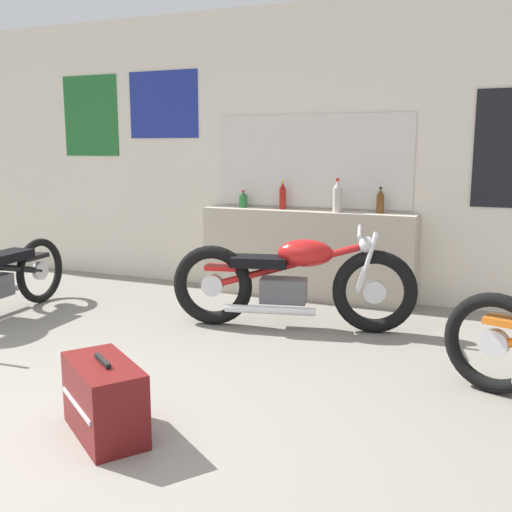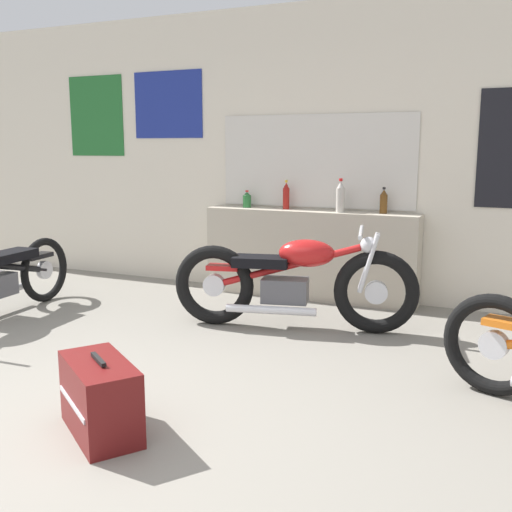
% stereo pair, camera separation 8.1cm
% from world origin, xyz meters
% --- Properties ---
extents(ground_plane, '(24.00, 24.00, 0.00)m').
position_xyz_m(ground_plane, '(0.00, 0.00, 0.00)').
color(ground_plane, gray).
extents(wall_back, '(10.00, 0.07, 2.80)m').
position_xyz_m(wall_back, '(0.01, 3.52, 1.40)').
color(wall_back, beige).
rests_on(wall_back, ground_plane).
extents(sill_counter, '(2.09, 0.28, 0.86)m').
position_xyz_m(sill_counter, '(0.38, 3.35, 0.43)').
color(sill_counter, '#B7AD99').
rests_on(sill_counter, ground_plane).
extents(bottle_leftmost, '(0.08, 0.08, 0.17)m').
position_xyz_m(bottle_leftmost, '(-0.30, 3.37, 0.93)').
color(bottle_leftmost, '#23662D').
rests_on(bottle_leftmost, sill_counter).
extents(bottle_left_center, '(0.06, 0.06, 0.28)m').
position_xyz_m(bottle_left_center, '(0.12, 3.38, 0.98)').
color(bottle_left_center, maroon).
rests_on(bottle_left_center, sill_counter).
extents(bottle_center, '(0.08, 0.08, 0.31)m').
position_xyz_m(bottle_center, '(0.68, 3.32, 1.00)').
color(bottle_center, '#B7B2A8').
rests_on(bottle_center, sill_counter).
extents(bottle_right_center, '(0.07, 0.07, 0.24)m').
position_xyz_m(bottle_right_center, '(1.07, 3.38, 0.96)').
color(bottle_right_center, '#5B3814').
rests_on(bottle_right_center, sill_counter).
extents(motorcycle_red, '(1.95, 0.72, 0.82)m').
position_xyz_m(motorcycle_red, '(0.59, 2.33, 0.40)').
color(motorcycle_red, black).
rests_on(motorcycle_red, ground_plane).
extents(hard_case_darkred, '(0.62, 0.56, 0.41)m').
position_xyz_m(hard_case_darkred, '(0.33, 0.23, 0.19)').
color(hard_case_darkred, maroon).
rests_on(hard_case_darkred, ground_plane).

